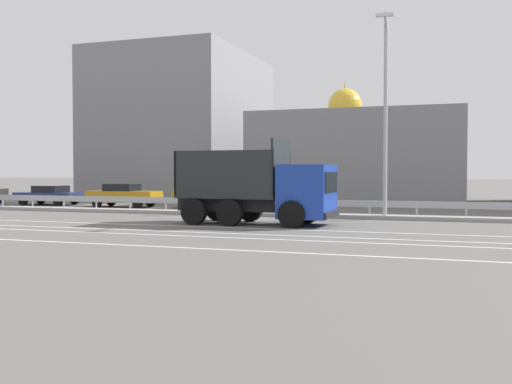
# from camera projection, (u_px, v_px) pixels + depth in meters

# --- Properties ---
(ground_plane) EXTENTS (320.00, 320.00, 0.00)m
(ground_plane) POSITION_uv_depth(u_px,v_px,m) (236.00, 220.00, 26.41)
(ground_plane) COLOR #605E5B
(lane_strip_0) EXTENTS (53.94, 0.16, 0.01)m
(lane_strip_0) POSITION_uv_depth(u_px,v_px,m) (239.00, 228.00, 22.51)
(lane_strip_0) COLOR silver
(lane_strip_0) RESTS_ON ground_plane
(lane_strip_1) EXTENTS (53.94, 0.16, 0.01)m
(lane_strip_1) POSITION_uv_depth(u_px,v_px,m) (218.00, 233.00, 20.61)
(lane_strip_1) COLOR silver
(lane_strip_1) RESTS_ON ground_plane
(lane_strip_2) EXTENTS (53.94, 0.16, 0.01)m
(lane_strip_2) POSITION_uv_depth(u_px,v_px,m) (204.00, 237.00, 19.47)
(lane_strip_2) COLOR silver
(lane_strip_2) RESTS_ON ground_plane
(lane_strip_3) EXTENTS (53.94, 0.16, 0.01)m
(lane_strip_3) POSITION_uv_depth(u_px,v_px,m) (163.00, 247.00, 16.83)
(lane_strip_3) COLOR silver
(lane_strip_3) RESTS_ON ground_plane
(median_island) EXTENTS (29.67, 1.10, 0.18)m
(median_island) POSITION_uv_depth(u_px,v_px,m) (255.00, 214.00, 28.78)
(median_island) COLOR gray
(median_island) RESTS_ON ground_plane
(median_guardrail) EXTENTS (53.94, 0.09, 0.78)m
(median_guardrail) POSITION_uv_depth(u_px,v_px,m) (262.00, 203.00, 29.72)
(median_guardrail) COLOR #9EA0A5
(median_guardrail) RESTS_ON ground_plane
(dump_truck) EXTENTS (6.39, 2.71, 3.40)m
(dump_truck) POSITION_uv_depth(u_px,v_px,m) (273.00, 194.00, 23.91)
(dump_truck) COLOR #19389E
(dump_truck) RESTS_ON ground_plane
(median_road_sign) EXTENTS (0.68, 0.16, 2.40)m
(median_road_sign) POSITION_uv_depth(u_px,v_px,m) (207.00, 189.00, 29.56)
(median_road_sign) COLOR white
(median_road_sign) RESTS_ON ground_plane
(street_lamp_1) EXTENTS (0.72, 2.64, 8.64)m
(street_lamp_1) POSITION_uv_depth(u_px,v_px,m) (385.00, 110.00, 26.22)
(street_lamp_1) COLOR #ADADB2
(street_lamp_1) RESTS_ON ground_plane
(parked_car_1) EXTENTS (4.17, 2.25, 1.24)m
(parked_car_1) POSITION_uv_depth(u_px,v_px,m) (50.00, 195.00, 38.29)
(parked_car_1) COLOR navy
(parked_car_1) RESTS_ON ground_plane
(parked_car_2) EXTENTS (4.41, 1.93, 1.40)m
(parked_car_2) POSITION_uv_depth(u_px,v_px,m) (124.00, 195.00, 36.02)
(parked_car_2) COLOR #B27A14
(parked_car_2) RESTS_ON ground_plane
(parked_car_3) EXTENTS (4.32, 2.01, 1.45)m
(parked_car_3) POSITION_uv_depth(u_px,v_px,m) (210.00, 196.00, 34.65)
(parked_car_3) COLOR #B27A14
(parked_car_3) RESTS_ON ground_plane
(background_building_0) EXTENTS (11.54, 14.49, 11.87)m
(background_building_0) POSITION_uv_depth(u_px,v_px,m) (183.00, 127.00, 50.78)
(background_building_0) COLOR gray
(background_building_0) RESTS_ON ground_plane
(background_building_1) EXTENTS (13.96, 11.62, 6.13)m
(background_building_1) POSITION_uv_depth(u_px,v_px,m) (363.00, 159.00, 42.65)
(background_building_1) COLOR gray
(background_building_1) RESTS_ON ground_plane
(church_tower) EXTENTS (3.60, 3.60, 11.02)m
(church_tower) POSITION_uv_depth(u_px,v_px,m) (345.00, 143.00, 57.59)
(church_tower) COLOR silver
(church_tower) RESTS_ON ground_plane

